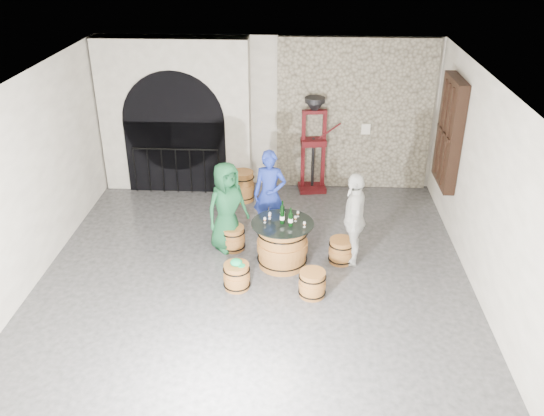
# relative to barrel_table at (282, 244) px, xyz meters

# --- Properties ---
(ground) EXTENTS (8.00, 8.00, 0.00)m
(ground) POSITION_rel_barrel_table_xyz_m (-0.44, -0.66, -0.40)
(ground) COLOR #2B2B2D
(ground) RESTS_ON ground
(wall_back) EXTENTS (8.00, 0.00, 8.00)m
(wall_back) POSITION_rel_barrel_table_xyz_m (-0.44, 3.34, 1.20)
(wall_back) COLOR beige
(wall_back) RESTS_ON ground
(wall_front) EXTENTS (8.00, 0.00, 8.00)m
(wall_front) POSITION_rel_barrel_table_xyz_m (-0.44, -4.66, 1.20)
(wall_front) COLOR beige
(wall_front) RESTS_ON ground
(wall_left) EXTENTS (0.00, 8.00, 8.00)m
(wall_left) POSITION_rel_barrel_table_xyz_m (-3.94, -0.66, 1.20)
(wall_left) COLOR beige
(wall_left) RESTS_ON ground
(wall_right) EXTENTS (0.00, 8.00, 8.00)m
(wall_right) POSITION_rel_barrel_table_xyz_m (3.06, -0.66, 1.20)
(wall_right) COLOR beige
(wall_right) RESTS_ON ground
(ceiling) EXTENTS (8.00, 8.00, 0.00)m
(ceiling) POSITION_rel_barrel_table_xyz_m (-0.44, -0.66, 2.80)
(ceiling) COLOR beige
(ceiling) RESTS_ON wall_back
(stone_facing_panel) EXTENTS (3.20, 0.12, 3.18)m
(stone_facing_panel) POSITION_rel_barrel_table_xyz_m (1.36, 3.28, 1.20)
(stone_facing_panel) COLOR gray
(stone_facing_panel) RESTS_ON ground
(arched_opening) EXTENTS (3.10, 0.60, 3.19)m
(arched_opening) POSITION_rel_barrel_table_xyz_m (-2.34, 3.08, 1.19)
(arched_opening) COLOR beige
(arched_opening) RESTS_ON ground
(shuttered_window) EXTENTS (0.23, 1.10, 2.00)m
(shuttered_window) POSITION_rel_barrel_table_xyz_m (2.94, 1.74, 1.40)
(shuttered_window) COLOR black
(shuttered_window) RESTS_ON wall_right
(barrel_table) EXTENTS (1.04, 1.04, 0.80)m
(barrel_table) POSITION_rel_barrel_table_xyz_m (0.00, 0.00, 0.00)
(barrel_table) COLOR brown
(barrel_table) RESTS_ON ground
(barrel_stool_left) EXTENTS (0.43, 0.43, 0.43)m
(barrel_stool_left) POSITION_rel_barrel_table_xyz_m (-0.89, 0.47, -0.18)
(barrel_stool_left) COLOR brown
(barrel_stool_left) RESTS_ON ground
(barrel_stool_far) EXTENTS (0.43, 0.43, 0.43)m
(barrel_stool_far) POSITION_rel_barrel_table_xyz_m (-0.25, 0.97, -0.18)
(barrel_stool_far) COLOR brown
(barrel_stool_far) RESTS_ON ground
(barrel_stool_right) EXTENTS (0.43, 0.43, 0.43)m
(barrel_stool_right) POSITION_rel_barrel_table_xyz_m (1.00, 0.14, -0.18)
(barrel_stool_right) COLOR brown
(barrel_stool_right) RESTS_ON ground
(barrel_stool_near_right) EXTENTS (0.43, 0.43, 0.43)m
(barrel_stool_near_right) POSITION_rel_barrel_table_xyz_m (0.50, -0.88, -0.18)
(barrel_stool_near_right) COLOR brown
(barrel_stool_near_right) RESTS_ON ground
(barrel_stool_near_left) EXTENTS (0.43, 0.43, 0.43)m
(barrel_stool_near_left) POSITION_rel_barrel_table_xyz_m (-0.69, -0.73, -0.18)
(barrel_stool_near_left) COLOR brown
(barrel_stool_near_left) RESTS_ON ground
(green_cap) EXTENTS (0.24, 0.19, 0.10)m
(green_cap) POSITION_rel_barrel_table_xyz_m (-0.69, -0.73, 0.07)
(green_cap) COLOR #0D9852
(green_cap) RESTS_ON barrel_stool_near_left
(person_green) EXTENTS (0.94, 0.90, 1.62)m
(person_green) POSITION_rel_barrel_table_xyz_m (-0.98, 0.52, 0.41)
(person_green) COLOR #134526
(person_green) RESTS_ON ground
(person_blue) EXTENTS (0.63, 0.45, 1.64)m
(person_blue) POSITION_rel_barrel_table_xyz_m (-0.27, 1.04, 0.42)
(person_blue) COLOR navy
(person_blue) RESTS_ON ground
(person_white) EXTENTS (0.51, 1.00, 1.64)m
(person_white) POSITION_rel_barrel_table_xyz_m (1.18, 0.16, 0.42)
(person_white) COLOR silver
(person_white) RESTS_ON ground
(wine_bottle_left) EXTENTS (0.08, 0.08, 0.32)m
(wine_bottle_left) POSITION_rel_barrel_table_xyz_m (-0.01, -0.01, 0.53)
(wine_bottle_left) COLOR black
(wine_bottle_left) RESTS_ON barrel_table
(wine_bottle_center) EXTENTS (0.08, 0.08, 0.32)m
(wine_bottle_center) POSITION_rel_barrel_table_xyz_m (0.13, -0.09, 0.53)
(wine_bottle_center) COLOR black
(wine_bottle_center) RESTS_ON barrel_table
(wine_bottle_right) EXTENTS (0.08, 0.08, 0.32)m
(wine_bottle_right) POSITION_rel_barrel_table_xyz_m (-0.01, 0.16, 0.53)
(wine_bottle_right) COLOR black
(wine_bottle_right) RESTS_ON barrel_table
(tasting_glass_a) EXTENTS (0.05, 0.05, 0.10)m
(tasting_glass_a) POSITION_rel_barrel_table_xyz_m (-0.29, -0.01, 0.45)
(tasting_glass_a) COLOR #BB5F24
(tasting_glass_a) RESTS_ON barrel_table
(tasting_glass_b) EXTENTS (0.05, 0.05, 0.10)m
(tasting_glass_b) POSITION_rel_barrel_table_xyz_m (0.21, 0.06, 0.45)
(tasting_glass_b) COLOR #BB5F24
(tasting_glass_b) RESTS_ON barrel_table
(tasting_glass_c) EXTENTS (0.05, 0.05, 0.10)m
(tasting_glass_c) POSITION_rel_barrel_table_xyz_m (-0.22, 0.18, 0.45)
(tasting_glass_c) COLOR #BB5F24
(tasting_glass_c) RESTS_ON barrel_table
(tasting_glass_d) EXTENTS (0.05, 0.05, 0.10)m
(tasting_glass_d) POSITION_rel_barrel_table_xyz_m (0.25, 0.24, 0.45)
(tasting_glass_d) COLOR #BB5F24
(tasting_glass_d) RESTS_ON barrel_table
(tasting_glass_e) EXTENTS (0.05, 0.05, 0.10)m
(tasting_glass_e) POSITION_rel_barrel_table_xyz_m (0.36, -0.12, 0.45)
(tasting_glass_e) COLOR #BB5F24
(tasting_glass_e) RESTS_ON barrel_table
(tasting_glass_f) EXTENTS (0.05, 0.05, 0.10)m
(tasting_glass_f) POSITION_rel_barrel_table_xyz_m (-0.22, 0.13, 0.45)
(tasting_glass_f) COLOR #BB5F24
(tasting_glass_f) RESTS_ON barrel_table
(side_barrel) EXTENTS (0.48, 0.48, 0.64)m
(side_barrel) POSITION_rel_barrel_table_xyz_m (-0.91, 2.45, -0.08)
(side_barrel) COLOR brown
(side_barrel) RESTS_ON ground
(corking_press) EXTENTS (0.87, 0.53, 2.05)m
(corking_press) POSITION_rel_barrel_table_xyz_m (0.53, 3.01, 0.80)
(corking_press) COLOR #480C10
(corking_press) RESTS_ON ground
(control_box) EXTENTS (0.18, 0.10, 0.22)m
(control_box) POSITION_rel_barrel_table_xyz_m (1.61, 3.20, 0.95)
(control_box) COLOR silver
(control_box) RESTS_ON wall_back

